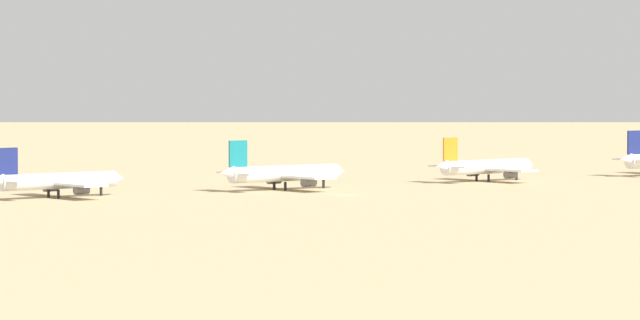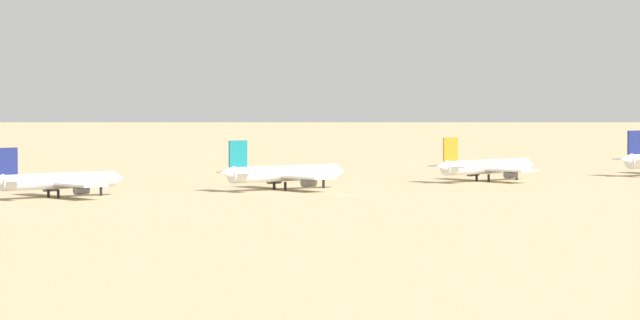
# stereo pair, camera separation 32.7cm
# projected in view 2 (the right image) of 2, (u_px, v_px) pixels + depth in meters

# --- Properties ---
(ground) EXTENTS (4000.00, 4000.00, 0.00)m
(ground) POSITION_uv_depth(u_px,v_px,m) (346.00, 195.00, 346.20)
(ground) COLOR tan
(ridge_far_east) EXTENTS (367.68, 305.60, 98.78)m
(ridge_far_east) POSITION_uv_depth(u_px,v_px,m) (241.00, 51.00, 1426.42)
(ridge_far_east) COLOR gray
(ridge_far_east) RESTS_ON ground
(parked_jet_navy_1) EXTENTS (30.65, 25.90, 10.12)m
(parked_jet_navy_1) POSITION_uv_depth(u_px,v_px,m) (57.00, 181.00, 338.01)
(parked_jet_navy_1) COLOR silver
(parked_jet_navy_1) RESTS_ON ground
(parked_jet_teal_2) EXTENTS (32.36, 27.20, 10.69)m
(parked_jet_teal_2) POSITION_uv_depth(u_px,v_px,m) (283.00, 173.00, 362.74)
(parked_jet_teal_2) COLOR white
(parked_jet_teal_2) RESTS_ON ground
(parked_jet_orange_3) EXTENTS (31.25, 26.41, 10.32)m
(parked_jet_orange_3) POSITION_uv_depth(u_px,v_px,m) (486.00, 167.00, 394.26)
(parked_jet_orange_3) COLOR white
(parked_jet_orange_3) RESTS_ON ground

